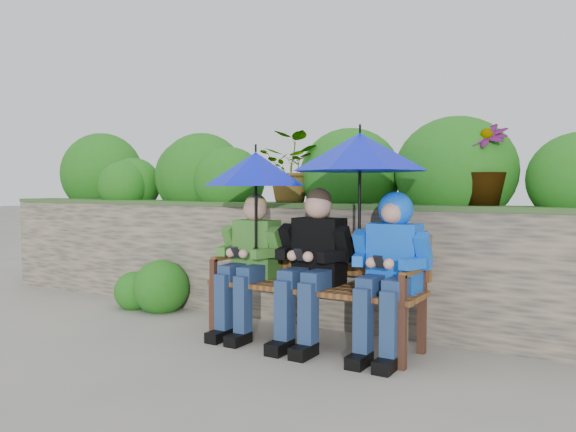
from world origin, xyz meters
The scene contains 8 objects.
ground centered at (0.00, 0.00, 0.00)m, with size 60.00×60.00×0.00m, color slate.
garden_backdrop centered at (-0.12, 1.58, 0.67)m, with size 8.00×2.86×1.88m.
park_bench centered at (0.22, 0.16, 0.49)m, with size 1.63×0.48×0.86m.
boy_left centered at (-0.34, 0.08, 0.62)m, with size 0.51×0.59×1.11m.
boy_middle centered at (0.23, 0.08, 0.64)m, with size 0.55×0.63×1.16m.
boy_right centered at (0.82, 0.09, 0.67)m, with size 0.52×0.63×1.14m.
umbrella_left centered at (-0.26, 0.05, 1.31)m, with size 0.80×0.80×0.83m.
umbrella_right centered at (0.57, 0.13, 1.42)m, with size 0.97×0.97×0.93m.
Camera 1 is at (2.18, -3.53, 1.17)m, focal length 35.00 mm.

